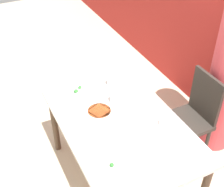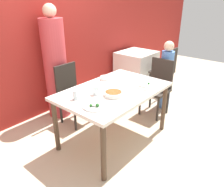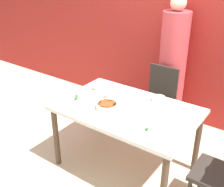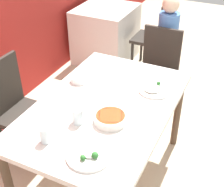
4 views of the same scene
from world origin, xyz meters
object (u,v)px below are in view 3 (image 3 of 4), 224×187
object	(u,v)px
person_adult	(172,69)
glass_water_tall	(110,94)
bowl_curry	(107,106)
plate_rice_adult	(80,99)
chair_adult_spot	(158,100)

from	to	relation	value
person_adult	glass_water_tall	size ratio (longest dim) A/B	16.17
bowl_curry	person_adult	bearing A→B (deg)	84.53
bowl_curry	plate_rice_adult	bearing A→B (deg)	-175.42
chair_adult_spot	plate_rice_adult	xyz separation A→B (m)	(-0.46, -0.94, 0.27)
bowl_curry	plate_rice_adult	size ratio (longest dim) A/B	0.82
person_adult	bowl_curry	xyz separation A→B (m)	(-0.12, -1.26, -0.03)
plate_rice_adult	chair_adult_spot	bearing A→B (deg)	64.28
person_adult	bowl_curry	distance (m)	1.27
chair_adult_spot	bowl_curry	distance (m)	0.97
bowl_curry	plate_rice_adult	xyz separation A→B (m)	(-0.33, -0.03, -0.01)
bowl_curry	glass_water_tall	size ratio (longest dim) A/B	2.04
chair_adult_spot	glass_water_tall	world-z (taller)	chair_adult_spot
plate_rice_adult	glass_water_tall	bearing A→B (deg)	42.25
person_adult	plate_rice_adult	distance (m)	1.37
plate_rice_adult	person_adult	bearing A→B (deg)	70.53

